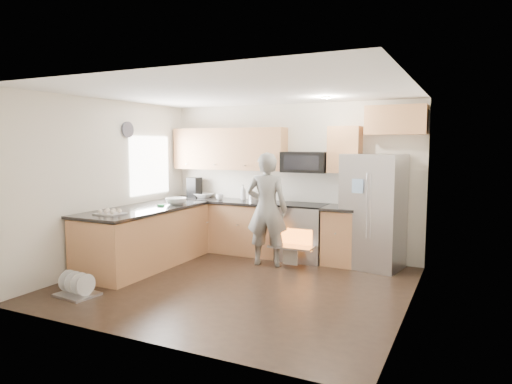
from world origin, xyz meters
The scene contains 8 objects.
ground centered at (0.00, 0.00, 0.00)m, with size 4.50×4.50×0.00m, color black.
room_shell centered at (-0.04, 0.02, 1.67)m, with size 4.54×4.04×2.62m.
back_cabinet_run centered at (-0.59, 1.75, 0.96)m, with size 4.45×0.64×2.50m.
peninsula centered at (-1.75, 0.25, 0.46)m, with size 0.96×2.36×1.03m.
stove_range centered at (0.35, 1.69, 0.68)m, with size 0.76×0.97×1.79m.
refrigerator centered at (1.50, 1.70, 0.88)m, with size 0.97×0.81×1.77m.
person centered at (-0.04, 1.12, 0.90)m, with size 0.65×0.43×1.79m, color gray.
dish_rack centered at (-1.60, -1.28, 0.08)m, with size 0.54×0.45×0.31m.
Camera 1 is at (2.88, -5.37, 1.92)m, focal length 32.00 mm.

